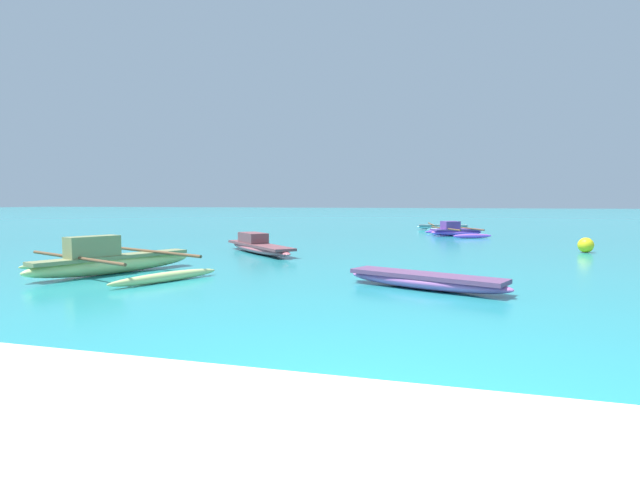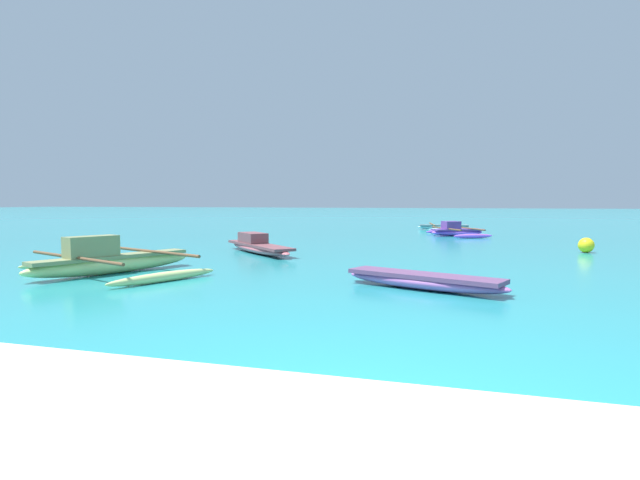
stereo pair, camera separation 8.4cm
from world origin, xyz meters
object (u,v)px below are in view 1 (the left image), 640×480
moored_boat_1 (455,231)px  moored_boat_2 (111,261)px  mooring_buoy_0 (586,245)px  moored_boat_3 (425,280)px  moored_boat_4 (443,227)px  moored_boat_0 (258,246)px

moored_boat_1 → moored_boat_2: moored_boat_2 is taller
moored_boat_1 → mooring_buoy_0: moored_boat_1 is taller
moored_boat_1 → mooring_buoy_0: size_ratio=7.95×
moored_boat_2 → mooring_buoy_0: bearing=-32.5°
moored_boat_3 → moored_boat_4: 19.89m
mooring_buoy_0 → moored_boat_2: bearing=-144.7°
moored_boat_1 → mooring_buoy_0: 7.93m
moored_boat_0 → moored_boat_2: (-1.38, -5.08, 0.06)m
moored_boat_2 → moored_boat_3: (6.87, -0.07, -0.11)m
moored_boat_0 → moored_boat_4: moored_boat_0 is taller
moored_boat_1 → moored_boat_3: size_ratio=1.18×
moored_boat_3 → moored_boat_4: (-0.40, 19.88, -0.00)m
moored_boat_1 → moored_boat_4: bearing=72.1°
moored_boat_2 → moored_boat_4: moored_boat_2 is taller
moored_boat_2 → mooring_buoy_0: 13.81m
moored_boat_1 → moored_boat_4: 5.07m
moored_boat_1 → moored_boat_2: bearing=-142.5°
moored_boat_3 → mooring_buoy_0: bearing=83.2°
mooring_buoy_0 → moored_boat_1: bearing=120.7°
moored_boat_1 → moored_boat_3: 14.87m
moored_boat_0 → moored_boat_4: 15.59m
moored_boat_2 → mooring_buoy_0: (11.27, 7.98, -0.04)m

